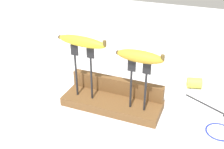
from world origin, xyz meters
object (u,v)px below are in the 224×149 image
Objects in this scene: fork_stand_left at (83,68)px; wire_coil at (220,132)px; fork_stand_right at (138,82)px; fork_fallen_near at (216,109)px; banana_raised_left at (82,41)px; banana_chunk_near at (195,83)px; banana_raised_right at (140,56)px.

fork_stand_left is 0.48m from wire_coil.
fork_stand_right is 0.96× the size of fork_fallen_near.
banana_raised_left is (-0.00, 0.00, 0.10)m from fork_stand_left.
fork_stand_right is (0.20, 0.00, -0.01)m from fork_stand_left.
fork_stand_right reaches higher than wire_coil.
fork_stand_left is at bearing 180.00° from fork_stand_right.
fork_fallen_near is (0.44, 0.14, -0.24)m from banana_raised_left.
banana_raised_left reaches higher than fork_stand_left.
banana_chunk_near is (-0.09, 0.13, 0.02)m from fork_fallen_near.
banana_raised_right is (-0.00, 0.00, 0.09)m from fork_stand_right.
banana_chunk_near is (0.35, 0.26, -0.22)m from banana_raised_left.
banana_raised_left is at bearing 174.66° from fork_stand_left.
fork_fallen_near is at bearing 17.06° from banana_raised_left.
banana_raised_right is (0.20, -0.00, -0.02)m from banana_raised_left.
banana_raised_left is 1.01× the size of fork_fallen_near.
banana_raised_right is at bearing 177.90° from fork_stand_right.
banana_raised_left is 0.52m from fork_fallen_near.
banana_chunk_near is at bearing 125.49° from fork_fallen_near.
banana_raised_left is at bearing -162.94° from fork_fallen_near.
banana_raised_right is 1.77× the size of wire_coil.
banana_raised_right reaches higher than fork_stand_left.
fork_stand_left is 0.10m from banana_raised_left.
wire_coil is (0.11, -0.25, -0.02)m from banana_chunk_near.
banana_raised_right reaches higher than wire_coil.
banana_raised_left is at bearing -143.44° from banana_chunk_near.
fork_stand_left is at bearing -178.15° from wire_coil.
fork_fallen_near is at bearing 28.80° from banana_raised_right.
fork_stand_right is 1.12× the size of banana_raised_right.
fork_stand_right is 0.31m from fork_fallen_near.
wire_coil is (0.27, 0.01, -0.22)m from banana_raised_right.
banana_raised_right reaches higher than fork_stand_right.
fork_stand_right is at bearing -2.10° from banana_raised_right.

